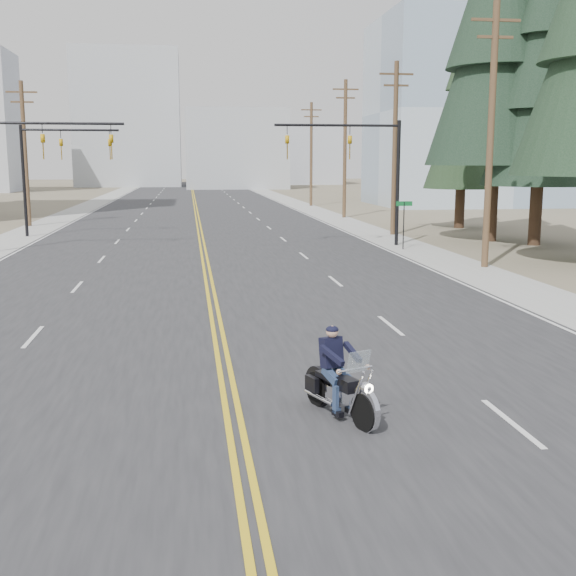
% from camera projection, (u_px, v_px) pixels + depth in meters
% --- Properties ---
extents(ground_plane, '(400.00, 400.00, 0.00)m').
position_uv_depth(ground_plane, '(260.00, 564.00, 8.55)').
color(ground_plane, '#776D56').
rests_on(ground_plane, ground).
extents(road, '(20.00, 200.00, 0.01)m').
position_uv_depth(road, '(195.00, 207.00, 76.86)').
color(road, '#303033').
rests_on(road, ground).
extents(sidewalk_left, '(3.00, 200.00, 0.01)m').
position_uv_depth(sidewalk_left, '(85.00, 208.00, 75.31)').
color(sidewalk_left, '#A5A5A0').
rests_on(sidewalk_left, ground).
extents(sidewalk_right, '(3.00, 200.00, 0.01)m').
position_uv_depth(sidewalk_right, '(302.00, 206.00, 78.40)').
color(sidewalk_right, '#A5A5A0').
rests_on(sidewalk_right, ground).
extents(traffic_mast_left, '(7.10, 0.26, 7.00)m').
position_uv_depth(traffic_mast_left, '(28.00, 158.00, 37.72)').
color(traffic_mast_left, black).
rests_on(traffic_mast_left, ground).
extents(traffic_mast_right, '(7.10, 0.26, 7.00)m').
position_uv_depth(traffic_mast_right, '(363.00, 158.00, 40.13)').
color(traffic_mast_right, black).
rests_on(traffic_mast_right, ground).
extents(traffic_mast_far, '(6.10, 0.26, 7.00)m').
position_uv_depth(traffic_mast_far, '(50.00, 159.00, 45.49)').
color(traffic_mast_far, black).
rests_on(traffic_mast_far, ground).
extents(street_sign, '(0.90, 0.06, 2.62)m').
position_uv_depth(street_sign, '(404.00, 217.00, 38.96)').
color(street_sign, black).
rests_on(street_sign, ground).
extents(utility_pole_b, '(2.20, 0.30, 11.50)m').
position_uv_depth(utility_pole_b, '(491.00, 133.00, 31.64)').
color(utility_pole_b, brown).
rests_on(utility_pole_b, ground).
extents(utility_pole_c, '(2.20, 0.30, 11.00)m').
position_uv_depth(utility_pole_c, '(395.00, 146.00, 46.32)').
color(utility_pole_c, brown).
rests_on(utility_pole_c, ground).
extents(utility_pole_d, '(2.20, 0.30, 11.50)m').
position_uv_depth(utility_pole_d, '(345.00, 147.00, 60.92)').
color(utility_pole_d, brown).
rests_on(utility_pole_d, ground).
extents(utility_pole_e, '(2.20, 0.30, 11.00)m').
position_uv_depth(utility_pole_e, '(311.00, 152.00, 77.55)').
color(utility_pole_e, brown).
rests_on(utility_pole_e, ground).
extents(utility_pole_left, '(2.20, 0.30, 10.50)m').
position_uv_depth(utility_pole_left, '(25.00, 151.00, 52.77)').
color(utility_pole_left, brown).
rests_on(utility_pole_left, ground).
extents(glass_building, '(24.00, 16.00, 20.00)m').
position_uv_depth(glass_building, '(486.00, 113.00, 79.44)').
color(glass_building, '#9EB5CC').
rests_on(glass_building, ground).
extents(haze_bldg_b, '(18.00, 14.00, 14.00)m').
position_uv_depth(haze_bldg_b, '(236.00, 149.00, 130.40)').
color(haze_bldg_b, '#ADB2B7').
rests_on(haze_bldg_b, ground).
extents(haze_bldg_c, '(16.00, 12.00, 18.00)m').
position_uv_depth(haze_bldg_c, '(434.00, 136.00, 119.72)').
color(haze_bldg_c, '#B7BCC6').
rests_on(haze_bldg_c, ground).
extents(haze_bldg_d, '(20.00, 15.00, 26.00)m').
position_uv_depth(haze_bldg_d, '(128.00, 119.00, 141.32)').
color(haze_bldg_d, '#ADB2B7').
rests_on(haze_bldg_d, ground).
extents(haze_bldg_e, '(14.00, 14.00, 12.00)m').
position_uv_depth(haze_bldg_e, '(306.00, 156.00, 157.25)').
color(haze_bldg_e, '#B7BCC6').
rests_on(haze_bldg_e, ground).
extents(motorcyclist, '(1.68, 2.37, 1.70)m').
position_uv_depth(motorcyclist, '(340.00, 374.00, 13.30)').
color(motorcyclist, black).
rests_on(motorcyclist, ground).
extents(conifer_mid, '(6.38, 6.38, 17.01)m').
position_uv_depth(conifer_mid, '(544.00, 69.00, 39.80)').
color(conifer_mid, '#382619').
rests_on(conifer_mid, ground).
extents(conifer_tall, '(8.14, 8.14, 22.62)m').
position_uv_depth(conifer_tall, '(501.00, 16.00, 41.39)').
color(conifer_tall, '#382619').
rests_on(conifer_tall, ground).
extents(conifer_far, '(5.32, 5.32, 14.25)m').
position_uv_depth(conifer_far, '(464.00, 112.00, 50.85)').
color(conifer_far, '#382619').
rests_on(conifer_far, ground).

